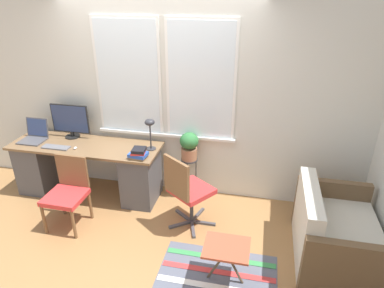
% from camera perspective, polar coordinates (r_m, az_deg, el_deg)
% --- Properties ---
extents(ground_plane, '(14.00, 14.00, 0.00)m').
position_cam_1_polar(ground_plane, '(4.45, -7.32, -11.56)').
color(ground_plane, '#9E7042').
extents(wall_back_with_window, '(9.00, 0.12, 2.70)m').
position_cam_1_polar(wall_back_with_window, '(4.42, -5.28, 8.20)').
color(wall_back_with_window, silver).
rests_on(wall_back_with_window, ground_plane).
extents(desk, '(1.98, 0.62, 0.74)m').
position_cam_1_polar(desk, '(4.82, -16.90, -3.79)').
color(desk, brown).
rests_on(desk, ground_plane).
extents(laptop, '(0.32, 0.30, 0.28)m').
position_cam_1_polar(laptop, '(5.04, -24.82, 1.24)').
color(laptop, '#4C4C51').
rests_on(laptop, desk).
extents(monitor, '(0.53, 0.20, 0.46)m').
position_cam_1_polar(monitor, '(4.88, -19.62, 3.67)').
color(monitor, black).
rests_on(monitor, desk).
extents(keyboard, '(0.36, 0.12, 0.02)m').
position_cam_1_polar(keyboard, '(4.71, -21.73, -0.51)').
color(keyboard, slate).
rests_on(keyboard, desk).
extents(mouse, '(0.03, 0.06, 0.03)m').
position_cam_1_polar(mouse, '(4.59, -18.89, -0.63)').
color(mouse, silver).
rests_on(mouse, desk).
extents(desk_lamp, '(0.12, 0.12, 0.41)m').
position_cam_1_polar(desk_lamp, '(4.25, -7.03, 2.93)').
color(desk_lamp, '#2D2D33').
rests_on(desk_lamp, desk).
extents(book_stack, '(0.23, 0.19, 0.13)m').
position_cam_1_polar(book_stack, '(4.15, -8.92, -1.56)').
color(book_stack, olive).
rests_on(book_stack, desk).
extents(desk_chair_wooden, '(0.44, 0.45, 0.84)m').
position_cam_1_polar(desk_chair_wooden, '(4.29, -20.03, -7.37)').
color(desk_chair_wooden, brown).
rests_on(desk_chair_wooden, ground_plane).
extents(office_chair_swivel, '(0.60, 0.61, 0.94)m').
position_cam_1_polar(office_chair_swivel, '(3.95, -0.86, -7.63)').
color(office_chair_swivel, '#47474C').
rests_on(office_chair_swivel, ground_plane).
extents(couch_loveseat, '(0.80, 1.14, 0.80)m').
position_cam_1_polar(couch_loveseat, '(3.95, 22.49, -13.95)').
color(couch_loveseat, silver).
rests_on(couch_loveseat, ground_plane).
extents(plant_stand, '(0.22, 0.22, 0.56)m').
position_cam_1_polar(plant_stand, '(4.53, -0.47, -3.38)').
color(plant_stand, '#333338').
rests_on(plant_stand, ground_plane).
extents(potted_plant, '(0.24, 0.24, 0.37)m').
position_cam_1_polar(potted_plant, '(4.40, -0.48, -0.22)').
color(potted_plant, '#9E6B4C').
rests_on(potted_plant, plant_stand).
extents(floor_rug_striped, '(1.18, 0.87, 0.01)m').
position_cam_1_polar(floor_rug_striped, '(3.64, 4.09, -21.56)').
color(floor_rug_striped, '#565B6B').
rests_on(floor_rug_striped, ground_plane).
extents(folding_stool, '(0.43, 0.37, 0.43)m').
position_cam_1_polar(folding_stool, '(3.37, 5.78, -17.12)').
color(folding_stool, '#B24C33').
rests_on(folding_stool, ground_plane).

